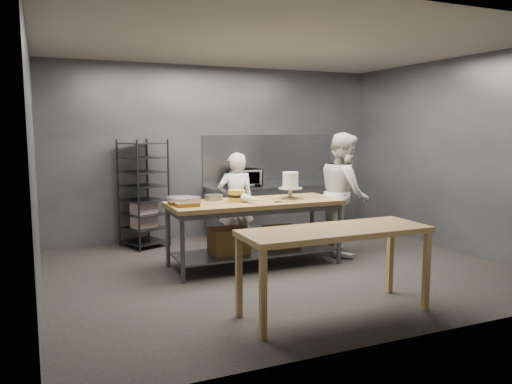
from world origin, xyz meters
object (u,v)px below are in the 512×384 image
(frosted_cake_stand, at_px, (290,183))
(layer_cake, at_px, (237,196))
(near_counter, at_px, (335,237))
(work_table, at_px, (253,225))
(speed_rack, at_px, (143,194))
(chef_right, at_px, (344,193))
(microwave, at_px, (245,178))
(chef_behind, at_px, (236,203))

(frosted_cake_stand, bearing_deg, layer_cake, 176.71)
(near_counter, xyz_separation_m, frosted_cake_stand, (0.51, 2.00, 0.34))
(work_table, height_order, frosted_cake_stand, frosted_cake_stand)
(speed_rack, bearing_deg, chef_right, -30.97)
(chef_right, relative_size, frosted_cake_stand, 4.88)
(near_counter, xyz_separation_m, chef_right, (1.50, 2.13, 0.12))
(work_table, bearing_deg, microwave, 71.42)
(near_counter, relative_size, speed_rack, 1.14)
(chef_behind, bearing_deg, chef_right, 165.66)
(speed_rack, bearing_deg, chef_behind, -38.12)
(work_table, bearing_deg, frosted_cake_stand, -0.92)
(near_counter, bearing_deg, speed_rack, 108.22)
(speed_rack, distance_m, chef_right, 3.20)
(chef_behind, bearing_deg, layer_cake, 79.78)
(work_table, distance_m, near_counter, 2.02)
(work_table, relative_size, microwave, 4.43)
(work_table, height_order, chef_right, chef_right)
(work_table, xyz_separation_m, chef_behind, (0.05, 0.80, 0.20))
(near_counter, height_order, speed_rack, speed_rack)
(layer_cake, bearing_deg, speed_rack, 118.77)
(frosted_cake_stand, relative_size, layer_cake, 1.64)
(chef_right, height_order, microwave, chef_right)
(work_table, bearing_deg, chef_behind, 86.67)
(near_counter, relative_size, layer_cake, 8.63)
(microwave, bearing_deg, work_table, -108.58)
(chef_behind, height_order, frosted_cake_stand, chef_behind)
(chef_right, xyz_separation_m, frosted_cake_stand, (-0.99, -0.13, 0.22))
(chef_right, xyz_separation_m, microwave, (-0.94, 1.73, 0.12))
(near_counter, bearing_deg, microwave, 81.71)
(work_table, height_order, near_counter, work_table)
(near_counter, distance_m, frosted_cake_stand, 2.09)
(layer_cake, bearing_deg, microwave, 64.74)
(near_counter, relative_size, microwave, 3.69)
(chef_right, bearing_deg, layer_cake, 113.09)
(near_counter, height_order, microwave, microwave)
(chef_right, bearing_deg, near_counter, 165.22)
(microwave, bearing_deg, layer_cake, -115.26)
(microwave, xyz_separation_m, layer_cake, (-0.85, -1.81, -0.05))
(chef_right, relative_size, microwave, 3.43)
(microwave, relative_size, layer_cake, 2.34)
(near_counter, relative_size, chef_behind, 1.29)
(work_table, bearing_deg, speed_rack, 123.81)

